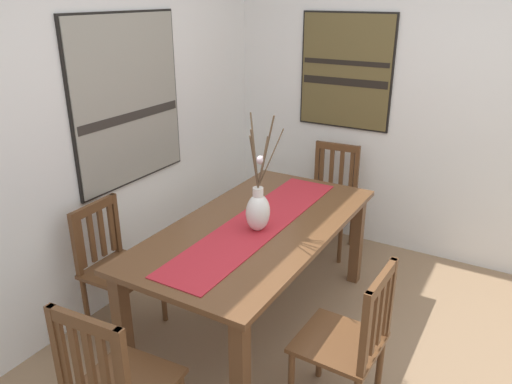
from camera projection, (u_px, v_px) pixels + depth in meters
The scene contains 11 objects.
ground_plane at pixel (346, 379), 2.98m from camera, with size 6.40×6.40×0.03m, color #8E7051.
wall_back at pixel (98, 120), 3.34m from camera, with size 6.40×0.12×2.70m, color silver.
wall_side at pixel (440, 100), 3.96m from camera, with size 0.12×6.40×2.70m, color silver.
dining_table at pixel (257, 238), 3.24m from camera, with size 1.88×0.96×0.76m.
table_runner at pixel (257, 224), 3.20m from camera, with size 1.73×0.36×0.01m, color #B7232D.
centerpiece_vase at pixel (258, 209), 3.07m from camera, with size 0.26×0.24×0.75m.
chair_1 at pixel (330, 197), 4.34m from camera, with size 0.45×0.45×0.94m.
chair_2 at pixel (115, 265), 3.28m from camera, with size 0.44×0.44×0.89m.
chair_3 at pixel (350, 341), 2.56m from camera, with size 0.43×0.43×0.92m.
painting_on_back_wall at pixel (128, 101), 3.46m from camera, with size 1.03×0.05×1.18m.
painting_on_side_wall at pixel (346, 72), 4.21m from camera, with size 0.05×0.82×0.97m.
Camera 1 is at (-2.30, -0.71, 2.15)m, focal length 34.78 mm.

